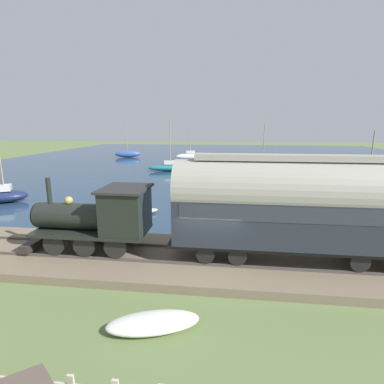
{
  "coord_description": "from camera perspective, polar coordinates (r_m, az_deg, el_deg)",
  "views": [
    {
      "loc": [
        -11.78,
        -0.73,
        6.02
      ],
      "look_at": [
        4.87,
        1.34,
        2.26
      ],
      "focal_mm": 28.0,
      "sensor_mm": 36.0,
      "label": 1
    }
  ],
  "objects": [
    {
      "name": "sailboat_green",
      "position": [
        28.04,
        30.36,
        0.03
      ],
      "size": [
        3.66,
        6.11,
        5.58
      ],
      "rotation": [
        0.0,
        0.0,
        -0.43
      ],
      "color": "#236B42",
      "rests_on": "harbor_water"
    },
    {
      "name": "ground_plane",
      "position": [
        13.25,
        3.27,
        -14.43
      ],
      "size": [
        200.0,
        200.0,
        0.0
      ],
      "primitive_type": "plane",
      "color": "#607542"
    },
    {
      "name": "rowboat_off_pier",
      "position": [
        20.79,
        -10.02,
        -3.85
      ],
      "size": [
        2.43,
        2.69,
        0.38
      ],
      "rotation": [
        0.0,
        0.0,
        0.69
      ],
      "color": "#B7B2A3",
      "rests_on": "harbor_water"
    },
    {
      "name": "sailboat_gray",
      "position": [
        42.21,
        13.3,
        4.73
      ],
      "size": [
        3.48,
        6.47,
        6.27
      ],
      "rotation": [
        0.0,
        0.0,
        0.34
      ],
      "color": "gray",
      "rests_on": "harbor_water"
    },
    {
      "name": "sailboat_teal",
      "position": [
        40.26,
        -4.08,
        4.76
      ],
      "size": [
        3.1,
        6.13,
        6.75
      ],
      "rotation": [
        0.0,
        0.0,
        0.26
      ],
      "color": "#1E707A",
      "rests_on": "harbor_water"
    },
    {
      "name": "harbor_water",
      "position": [
        55.41,
        6.32,
        6.31
      ],
      "size": [
        80.0,
        80.0,
        0.01
      ],
      "color": "navy",
      "rests_on": "ground"
    },
    {
      "name": "sailboat_white",
      "position": [
        53.72,
        -0.33,
        6.87
      ],
      "size": [
        2.7,
        5.37,
        6.03
      ],
      "rotation": [
        0.0,
        0.0,
        0.31
      ],
      "color": "white",
      "rests_on": "harbor_water"
    },
    {
      "name": "rail_embankment",
      "position": [
        13.56,
        3.41,
        -12.92
      ],
      "size": [
        5.13,
        56.0,
        0.47
      ],
      "color": "#756651",
      "rests_on": "ground"
    },
    {
      "name": "passenger_coach",
      "position": [
        12.92,
        19.29,
        -2.19
      ],
      "size": [
        2.38,
        10.4,
        4.41
      ],
      "color": "black",
      "rests_on": "rail_embankment"
    },
    {
      "name": "beached_dinghy",
      "position": [
        9.88,
        -7.4,
        -23.46
      ],
      "size": [
        1.88,
        3.0,
        0.44
      ],
      "color": "silver",
      "rests_on": "ground"
    },
    {
      "name": "rowboat_far_out",
      "position": [
        24.43,
        20.36,
        -2.05
      ],
      "size": [
        2.37,
        2.09,
        0.32
      ],
      "rotation": [
        0.0,
        0.0,
        0.96
      ],
      "color": "#B7B2A3",
      "rests_on": "harbor_water"
    },
    {
      "name": "rowboat_mid_harbor",
      "position": [
        18.04,
        21.86,
        -7.17
      ],
      "size": [
        0.97,
        1.91,
        0.37
      ],
      "rotation": [
        0.0,
        0.0,
        -0.14
      ],
      "color": "beige",
      "rests_on": "harbor_water"
    },
    {
      "name": "sailboat_navy",
      "position": [
        28.05,
        -32.06,
        -0.47
      ],
      "size": [
        3.15,
        3.71,
        9.44
      ],
      "rotation": [
        0.0,
        0.0,
        0.52
      ],
      "color": "#192347",
      "rests_on": "harbor_water"
    },
    {
      "name": "sailboat_blue",
      "position": [
        58.66,
        -12.14,
        7.11
      ],
      "size": [
        2.73,
        4.91,
        6.31
      ],
      "rotation": [
        0.0,
        0.0,
        0.3
      ],
      "color": "#335199",
      "rests_on": "harbor_water"
    },
    {
      "name": "steam_locomotive",
      "position": [
        14.0,
        -16.83,
        -4.26
      ],
      "size": [
        2.33,
        5.63,
        3.26
      ],
      "color": "black",
      "rests_on": "rail_embankment"
    }
  ]
}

